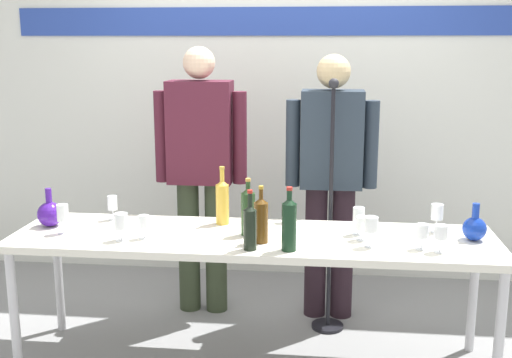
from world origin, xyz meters
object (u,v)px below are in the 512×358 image
Objects in this scene: wine_glass_left_1 at (144,222)px; wine_glass_left_2 at (112,204)px; wine_bottle_1 at (222,200)px; wine_glass_right_0 at (437,213)px; wine_bottle_4 at (261,219)px; wine_bottle_3 at (248,210)px; wine_glass_left_3 at (63,213)px; wine_bottle_2 at (289,223)px; microphone_stand at (329,248)px; wine_glass_right_2 at (359,216)px; decanter_blue_right at (475,228)px; wine_glass_right_5 at (371,225)px; presenter_left at (201,165)px; wine_glass_left_0 at (121,222)px; wine_glass_right_4 at (441,233)px; decanter_blue_left at (50,214)px; display_table at (253,245)px; presenter_right at (331,172)px; wine_glass_right_1 at (422,232)px; wine_glass_right_3 at (362,223)px; wine_bottle_0 at (250,226)px.

wine_glass_left_1 is 0.43m from wine_glass_left_2.
wine_glass_left_2 is (-0.65, 0.01, -0.04)m from wine_bottle_1.
wine_bottle_4 is at bearing -163.11° from wine_glass_right_0.
wine_bottle_3 is 1.00m from wine_glass_left_3.
microphone_stand reaches higher than wine_bottle_2.
wine_glass_right_2 is at bearing 5.76° from wine_glass_left_3.
decanter_blue_right is 2.01m from wine_glass_left_2.
microphone_stand is (1.43, 0.57, -0.33)m from wine_glass_left_3.
wine_glass_left_1 is at bearing 179.51° from wine_glass_right_5.
decanter_blue_right is at bearing 15.76° from wine_bottle_2.
wine_glass_left_2 is (-1.05, 0.43, -0.04)m from wine_bottle_2.
presenter_left is at bearing 159.82° from wine_glass_right_0.
wine_glass_left_0 is 1.06× the size of wine_glass_right_4.
wine_glass_left_0 is 0.91× the size of wine_glass_left_3.
presenter_left is 12.42× the size of wine_glass_right_4.
decanter_blue_left is 1.38m from wine_bottle_2.
wine_bottle_3 reaches higher than wine_glass_right_5.
wine_bottle_3 is at bearing 164.29° from display_table.
decanter_blue_right is 0.60× the size of wine_bottle_1.
wine_bottle_3 is at bearing -123.08° from presenter_right.
wine_bottle_1 is at bearing 134.41° from display_table.
wine_bottle_2 is 2.48× the size of wine_glass_right_1.
wine_glass_left_3 reaches higher than wine_glass_left_2.
display_table is 1.50× the size of presenter_left.
decanter_blue_right is at bearing -4.71° from wine_glass_left_2.
wine_glass_right_2 is (0.15, -0.60, -0.11)m from presenter_right.
decanter_blue_left is 0.70× the size of wine_bottle_3.
microphone_stand is at bearing -13.30° from presenter_left.
wine_glass_right_2 is (-0.42, -0.09, -0.01)m from wine_glass_right_0.
microphone_stand is at bearing 149.16° from decanter_blue_right.
wine_bottle_3 is 0.99m from wine_glass_right_4.
wine_bottle_4 is 0.19× the size of microphone_stand.
microphone_stand is at bearing 49.65° from display_table.
wine_glass_right_1 is 0.25m from wine_glass_right_5.
wine_glass_left_1 is 1.14m from wine_glass_right_3.
wine_glass_left_3 is 1.59m from wine_glass_right_2.
wine_glass_right_3 is (0.99, -0.70, -0.15)m from presenter_left.
wine_bottle_3 is 1.04× the size of wine_bottle_4.
decanter_blue_left is 0.72× the size of wine_bottle_0.
wine_glass_right_2 is (1.12, 0.20, 0.01)m from wine_glass_left_1.
wine_bottle_2 is at bearing -166.59° from wine_glass_right_5.
wine_glass_left_1 is 0.81× the size of wine_glass_right_0.
presenter_left is at bearing 120.49° from wine_bottle_4.
wine_bottle_4 is at bearing -1.72° from wine_glass_left_3.
wine_bottle_3 is 0.20× the size of microphone_stand.
microphone_stand reaches higher than wine_bottle_0.
microphone_stand reaches higher than wine_glass_left_3.
wine_bottle_0 is 0.69m from wine_glass_left_0.
decanter_blue_right reaches higher than display_table.
wine_glass_right_4 is at bearing -22.54° from wine_glass_right_3.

